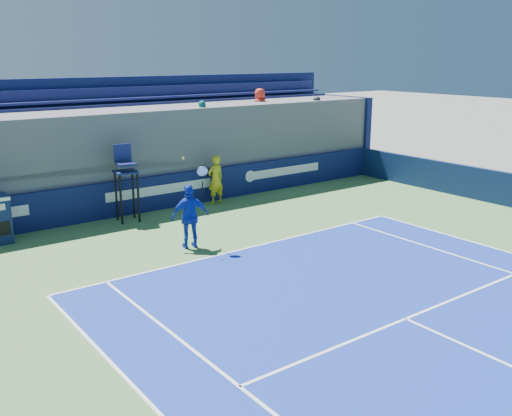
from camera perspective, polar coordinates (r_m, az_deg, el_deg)
ball_person at (r=20.45m, az=-4.06°, el=2.85°), size 0.66×0.45×1.76m
back_hoarding at (r=19.99m, az=-9.60°, el=1.54°), size 20.40×0.21×1.20m
umpire_chair at (r=18.55m, az=-12.90°, el=3.26°), size 0.80×0.80×2.48m
tennis_player at (r=15.74m, az=-6.60°, el=-0.84°), size 1.13×0.71×2.57m
stadium_seating at (r=21.57m, az=-12.25°, el=5.73°), size 21.00×4.05×4.40m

